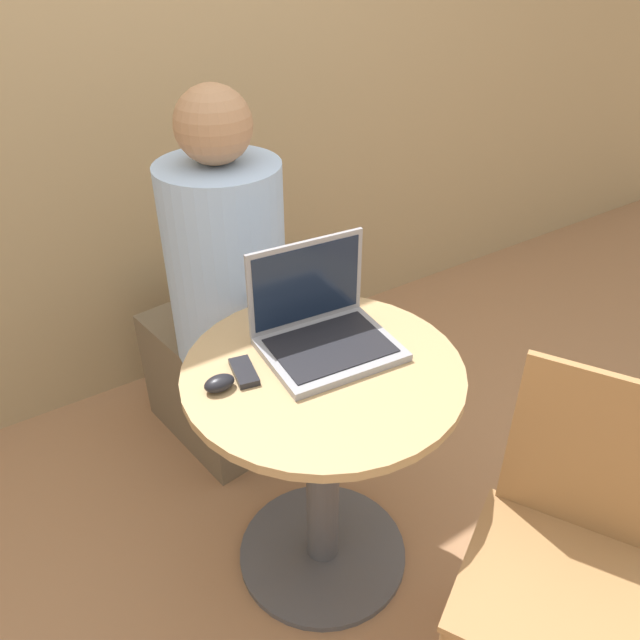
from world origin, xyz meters
The scene contains 8 objects.
ground_plane centered at (0.00, 0.00, 0.00)m, with size 12.00×12.00×0.00m, color #9E704C.
back_wall centered at (0.00, 1.14, 1.30)m, with size 7.00×0.05×2.60m.
round_table centered at (0.00, 0.00, 0.46)m, with size 0.68×0.68×0.71m.
laptop centered at (0.05, 0.08, 0.76)m, with size 0.34×0.28×0.25m.
cell_phone centered at (-0.17, 0.08, 0.72)m, with size 0.07×0.12×0.02m.
computer_mouse centered at (-0.24, 0.06, 0.73)m, with size 0.07×0.05×0.04m.
chair_empty centered at (0.25, -0.58, 0.45)m, with size 0.54×0.54×0.87m.
person_seated centered at (0.01, 0.61, 0.53)m, with size 0.40×0.57×1.26m.
Camera 1 is at (-0.66, -0.99, 1.63)m, focal length 35.00 mm.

